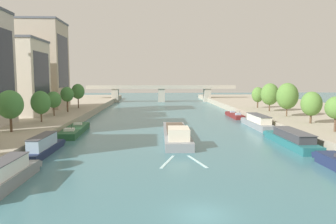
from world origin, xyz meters
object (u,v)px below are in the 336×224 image
object	(u,v)px
tree_right_far	(336,108)
moored_boat_right_upstream	(291,139)
tree_left_distant	(67,94)
moored_boat_left_midway	(44,146)
moored_boat_right_end	(257,122)
moored_boat_right_near	(235,115)
tree_right_distant	(258,95)
moored_boat_left_far	(75,130)
tree_left_end_of_row	(41,103)
tree_right_nearest	(287,96)
bridge_far	(161,91)
moored_boat_left_second	(8,174)
tree_right_end_of_row	(311,104)
tree_right_second	(270,94)
tree_left_by_lamp	(78,91)
barge_midriver	(176,134)
tree_left_third	(10,105)
tree_left_past_mid	(54,100)

from	to	relation	value
tree_right_far	moored_boat_right_upstream	bearing A→B (deg)	-167.70
tree_left_distant	moored_boat_left_midway	bearing A→B (deg)	-79.65
moored_boat_right_end	tree_right_far	bearing A→B (deg)	-65.44
moored_boat_right_near	tree_right_distant	distance (m)	12.22
moored_boat_left_midway	moored_boat_left_far	world-z (taller)	moored_boat_left_midway
moored_boat_left_midway	tree_left_end_of_row	size ratio (longest dim) A/B	1.99
tree_right_nearest	bridge_far	xyz separation A→B (m)	(-25.93, 67.87, -1.65)
moored_boat_left_far	tree_right_nearest	world-z (taller)	tree_right_nearest
moored_boat_left_second	tree_right_far	world-z (taller)	tree_right_far
tree_right_end_of_row	tree_right_far	bearing A→B (deg)	-94.97
tree_right_far	tree_right_second	distance (m)	31.24
tree_right_second	tree_right_distant	size ratio (longest dim) A/B	1.21
moored_boat_left_midway	tree_right_far	size ratio (longest dim) A/B	2.14
tree_right_end_of_row	tree_right_distant	bearing A→B (deg)	89.46
tree_right_far	moored_boat_right_near	bearing A→B (deg)	102.59
moored_boat_left_second	tree_left_end_of_row	xyz separation A→B (m)	(-7.96, 31.96, 4.38)
tree_left_end_of_row	tree_right_nearest	xyz separation A→B (m)	(51.19, 6.36, 0.76)
tree_left_distant	tree_left_by_lamp	bearing A→B (deg)	87.96
moored_boat_right_end	barge_midriver	bearing A→B (deg)	-146.89
moored_boat_right_near	tree_right_far	bearing A→B (deg)	-77.41
barge_midriver	tree_right_distant	size ratio (longest dim) A/B	3.85
tree_right_second	barge_midriver	bearing A→B (deg)	-133.78
moored_boat_left_midway	tree_left_by_lamp	world-z (taller)	tree_left_by_lamp
moored_boat_left_second	tree_left_third	xyz separation A→B (m)	(-8.62, 20.43, 4.94)
moored_boat_left_far	moored_boat_right_end	size ratio (longest dim) A/B	1.02
moored_boat_left_far	tree_left_distant	size ratio (longest dim) A/B	2.46
moored_boat_left_second	tree_right_end_of_row	xyz separation A→B (m)	(43.18, 27.55, 4.30)
tree_left_end_of_row	tree_right_distant	world-z (taller)	tree_left_end_of_row
moored_boat_right_upstream	tree_left_end_of_row	bearing A→B (deg)	160.05
moored_boat_left_far	tree_right_distant	world-z (taller)	tree_right_distant
moored_boat_right_end	tree_left_end_of_row	bearing A→B (deg)	-177.47
tree_right_far	tree_right_end_of_row	world-z (taller)	tree_right_end_of_row
moored_boat_right_near	tree_right_end_of_row	bearing A→B (deg)	-70.94
moored_boat_left_midway	tree_left_third	distance (m)	12.06
tree_left_by_lamp	barge_midriver	bearing A→B (deg)	-56.49
tree_left_by_lamp	tree_right_nearest	bearing A→B (deg)	-23.20
tree_left_end_of_row	tree_right_far	distance (m)	52.17
moored_boat_right_upstream	tree_right_second	size ratio (longest dim) A/B	2.13
tree_right_second	moored_boat_right_near	bearing A→B (deg)	167.73
barge_midriver	tree_left_distant	distance (m)	37.89
tree_right_end_of_row	tree_right_second	distance (m)	21.89
moored_boat_left_far	tree_left_end_of_row	world-z (taller)	tree_left_end_of_row
tree_left_past_mid	barge_midriver	bearing A→B (deg)	-36.62
moored_boat_right_upstream	tree_left_by_lamp	size ratio (longest dim) A/B	2.22
tree_left_third	tree_right_far	world-z (taller)	tree_left_third
tree_left_third	tree_left_distant	size ratio (longest dim) A/B	1.04
tree_left_third	moored_boat_right_end	bearing A→B (deg)	17.05
tree_right_far	tree_right_second	world-z (taller)	tree_right_second
moored_boat_left_far	tree_right_far	world-z (taller)	tree_right_far
tree_right_end_of_row	bridge_far	size ratio (longest dim) A/B	0.09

